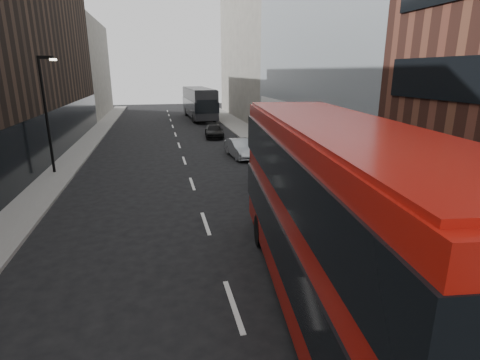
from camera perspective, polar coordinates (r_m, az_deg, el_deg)
ground at (r=9.45m, az=1.67°, el=-25.38°), size 140.00×140.00×0.00m
sidewalk_right at (r=33.74m, az=3.70°, el=5.63°), size 3.00×80.00×0.15m
sidewalk_left at (r=33.03m, az=-23.17°, el=4.12°), size 2.00×80.00×0.15m
building_modern_block at (r=31.04m, az=13.95°, el=22.52°), size 5.03×22.00×20.00m
building_victorian at (r=52.62m, az=2.14°, el=19.93°), size 6.50×24.00×21.00m
building_left_mid at (r=38.11m, az=-28.39°, el=15.49°), size 5.00×24.00×14.00m
building_left_far at (r=59.64m, az=-22.72°, el=15.27°), size 5.00×20.00×13.00m
street_lamp at (r=25.75m, az=-27.38°, el=9.81°), size 1.06×0.22×7.00m
red_bus at (r=9.91m, az=14.21°, el=-4.55°), size 4.47×12.91×5.12m
grey_bus at (r=51.96m, az=-6.27°, el=11.66°), size 3.50×12.84×4.10m
car_a at (r=20.61m, az=4.45°, el=0.50°), size 1.68×4.10×1.39m
car_b at (r=28.26m, az=0.07°, el=4.86°), size 1.82×4.30×1.38m
car_c at (r=37.17m, az=-3.98°, el=7.46°), size 2.11×4.40×1.24m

